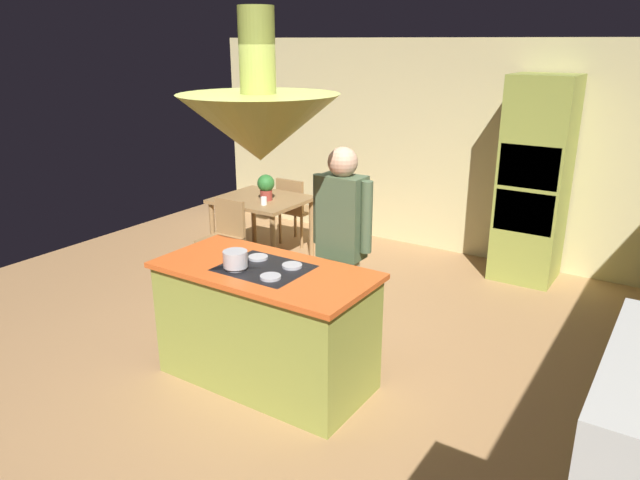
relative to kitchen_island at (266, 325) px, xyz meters
name	(u,v)px	position (x,y,z in m)	size (l,w,h in m)	color
ground	(283,367)	(0.00, 0.20, -0.47)	(8.16, 8.16, 0.00)	#AD7F51
wall_back	(451,149)	(0.00, 3.65, 0.80)	(6.80, 0.10, 2.55)	beige
kitchen_island	(266,325)	(0.00, 0.00, 0.00)	(1.65, 0.82, 0.95)	#939E42
oven_tower	(534,181)	(1.10, 3.24, 0.63)	(0.66, 0.62, 2.20)	#939E42
dining_table	(262,207)	(-1.70, 2.10, 0.18)	(1.02, 0.88, 0.76)	#9C7446
person_at_island	(342,239)	(0.26, 0.68, 0.54)	(0.53, 0.23, 1.75)	tan
range_hood	(259,124)	(0.00, 0.00, 1.52)	(1.10, 1.10, 1.00)	#939E42
pendant_light_over_table	(258,102)	(-1.70, 2.10, 1.39)	(0.32, 0.32, 0.82)	beige
chair_facing_island	(225,233)	(-1.70, 1.44, 0.03)	(0.40, 0.40, 0.87)	#9C7446
chair_by_back_wall	(295,206)	(-1.70, 2.76, 0.03)	(0.40, 0.40, 0.87)	#9C7446
potted_plant_on_table	(266,186)	(-1.60, 2.06, 0.46)	(0.20, 0.20, 0.30)	#99382D
cup_on_table	(264,201)	(-1.49, 1.88, 0.33)	(0.07, 0.07, 0.09)	white
cooking_pot_on_cooktop	(235,259)	(-0.16, -0.13, 0.54)	(0.18, 0.18, 0.12)	#B2B2B7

